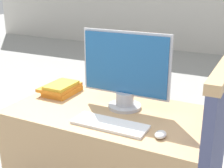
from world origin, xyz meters
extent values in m
cube|color=tan|center=(0.00, 0.34, 0.37)|extent=(1.19, 0.67, 0.74)
cube|color=tan|center=(0.62, 0.31, 1.08)|extent=(0.07, 0.61, 0.05)
cylinder|color=#B7B7BC|center=(0.06, 0.41, 0.75)|extent=(0.20, 0.20, 0.02)
cylinder|color=#B7B7BC|center=(0.06, 0.41, 0.80)|extent=(0.11, 0.11, 0.08)
cube|color=#B7B7BC|center=(0.06, 0.42, 1.02)|extent=(0.55, 0.01, 0.38)
cube|color=#1E5693|center=(0.06, 0.41, 1.02)|extent=(0.52, 0.02, 0.36)
cube|color=white|center=(0.09, 0.15, 0.75)|extent=(0.41, 0.15, 0.02)
ellipsoid|color=silver|center=(0.38, 0.15, 0.76)|extent=(0.06, 0.08, 0.03)
cube|color=orange|center=(-0.43, 0.45, 0.76)|extent=(0.17, 0.25, 0.03)
cube|color=orange|center=(-0.45, 0.45, 0.79)|extent=(0.20, 0.27, 0.02)
cube|color=gold|center=(-0.43, 0.44, 0.81)|extent=(0.15, 0.23, 0.02)
cylinder|color=#38281E|center=(-0.68, 1.62, 0.19)|extent=(0.04, 0.04, 0.39)
cylinder|color=#38281E|center=(-0.30, 1.62, 0.19)|extent=(0.04, 0.04, 0.39)
cylinder|color=#38281E|center=(-0.68, 2.00, 0.19)|extent=(0.04, 0.04, 0.39)
cylinder|color=#38281E|center=(-0.30, 2.00, 0.19)|extent=(0.04, 0.04, 0.39)
cube|color=#38281E|center=(-0.49, 1.81, 0.41)|extent=(0.44, 0.44, 0.05)
cube|color=#38281E|center=(-0.49, 2.01, 0.69)|extent=(0.44, 0.04, 0.50)
camera|label=1|loc=(0.79, -1.20, 1.49)|focal=50.00mm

